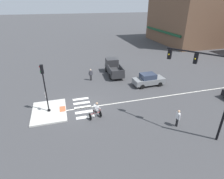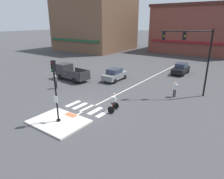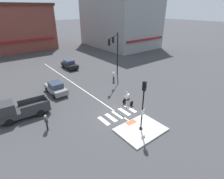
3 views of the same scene
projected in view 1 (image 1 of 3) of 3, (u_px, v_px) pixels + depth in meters
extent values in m
plane|color=#3D3D3F|center=(82.00, 107.00, 19.60)|extent=(300.00, 300.00, 0.00)
cube|color=beige|center=(49.00, 111.00, 18.76)|extent=(4.38, 3.35, 0.15)
cube|color=#DB5B38|center=(63.00, 109.00, 19.05)|extent=(1.10, 0.60, 0.01)
cylinder|color=black|center=(49.00, 110.00, 18.70)|extent=(0.32, 0.32, 0.12)
cylinder|color=black|center=(46.00, 93.00, 17.81)|extent=(0.12, 0.12, 3.93)
cube|color=white|center=(45.00, 94.00, 17.88)|extent=(0.44, 0.03, 0.56)
cube|color=black|center=(42.00, 69.00, 16.77)|extent=(0.24, 0.28, 0.84)
sphere|color=red|center=(39.00, 67.00, 16.62)|extent=(0.12, 0.12, 0.12)
sphere|color=green|center=(40.00, 72.00, 16.84)|extent=(0.12, 0.12, 0.12)
cube|color=silver|center=(81.00, 99.00, 21.27)|extent=(0.44, 1.80, 0.01)
cube|color=silver|center=(82.00, 103.00, 20.45)|extent=(0.44, 1.80, 0.01)
cube|color=silver|center=(83.00, 107.00, 19.63)|extent=(0.44, 1.80, 0.01)
cube|color=silver|center=(84.00, 112.00, 18.81)|extent=(0.44, 1.80, 0.01)
cube|color=silver|center=(85.00, 117.00, 17.99)|extent=(0.44, 1.80, 0.01)
cube|color=silver|center=(166.00, 96.00, 21.92)|extent=(0.14, 28.00, 0.01)
cylinder|color=black|center=(201.00, 53.00, 13.54)|extent=(4.17, 3.13, 0.11)
cube|color=black|center=(196.00, 58.00, 13.88)|extent=(0.39, 0.40, 0.80)
sphere|color=gold|center=(195.00, 59.00, 13.76)|extent=(0.12, 0.12, 0.12)
cube|color=black|center=(170.00, 54.00, 15.00)|extent=(0.39, 0.40, 0.80)
sphere|color=gold|center=(169.00, 54.00, 14.88)|extent=(0.12, 0.12, 0.12)
cube|color=brown|center=(193.00, 13.00, 46.99)|extent=(18.17, 16.60, 14.55)
cube|color=#194C2D|center=(162.00, 31.00, 46.74)|extent=(16.35, 0.30, 0.50)
cube|color=slate|center=(149.00, 81.00, 24.43)|extent=(1.81, 4.14, 0.70)
cube|color=#2D384C|center=(148.00, 76.00, 24.09)|extent=(1.53, 1.94, 0.64)
cylinder|color=black|center=(154.00, 80.00, 25.64)|extent=(0.20, 0.60, 0.60)
cylinder|color=black|center=(160.00, 84.00, 24.21)|extent=(0.20, 0.60, 0.60)
cylinder|color=black|center=(137.00, 82.00, 24.95)|extent=(0.20, 0.60, 0.60)
cylinder|color=black|center=(142.00, 87.00, 23.52)|extent=(0.20, 0.60, 0.60)
cube|color=#2D2D30|center=(114.00, 71.00, 27.76)|extent=(5.20, 2.18, 0.60)
cube|color=#2D2D30|center=(112.00, 62.00, 28.79)|extent=(1.80, 1.89, 1.10)
cube|color=#2D384C|center=(111.00, 60.00, 29.49)|extent=(0.17, 1.62, 0.60)
cube|color=#2D2D30|center=(110.00, 70.00, 26.43)|extent=(2.81, 0.28, 0.60)
cube|color=#2D2D30|center=(122.00, 69.00, 26.78)|extent=(2.81, 0.28, 0.60)
cube|color=#2D2D30|center=(118.00, 73.00, 25.31)|extent=(0.20, 1.80, 0.60)
cylinder|color=black|center=(106.00, 70.00, 29.10)|extent=(0.77, 0.28, 0.76)
cylinder|color=black|center=(117.00, 69.00, 29.46)|extent=(0.77, 0.28, 0.76)
cylinder|color=black|center=(110.00, 76.00, 26.49)|extent=(0.77, 0.28, 0.76)
cylinder|color=black|center=(122.00, 75.00, 26.85)|extent=(0.77, 0.28, 0.76)
cylinder|color=black|center=(100.00, 114.00, 17.93)|extent=(0.65, 0.18, 0.66)
cylinder|color=black|center=(90.00, 117.00, 17.48)|extent=(0.65, 0.18, 0.66)
cylinder|color=#B21E1E|center=(95.00, 113.00, 17.61)|extent=(0.24, 0.88, 0.05)
cylinder|color=#B21E1E|center=(93.00, 112.00, 17.46)|extent=(0.04, 0.04, 0.30)
cylinder|color=#B21E1E|center=(100.00, 109.00, 17.68)|extent=(0.44, 0.13, 0.04)
cylinder|color=black|center=(95.00, 111.00, 17.59)|extent=(0.20, 0.41, 0.33)
cylinder|color=black|center=(95.00, 112.00, 17.46)|extent=(0.20, 0.41, 0.33)
cube|color=silver|center=(96.00, 107.00, 17.38)|extent=(0.41, 0.45, 0.60)
sphere|color=tan|center=(97.00, 103.00, 17.25)|extent=(0.22, 0.22, 0.22)
cylinder|color=silver|center=(97.00, 106.00, 17.58)|extent=(0.17, 0.46, 0.31)
cylinder|color=silver|center=(98.00, 108.00, 17.33)|extent=(0.17, 0.46, 0.31)
cylinder|color=black|center=(91.00, 78.00, 26.03)|extent=(0.12, 0.12, 0.82)
cylinder|color=black|center=(90.00, 78.00, 25.99)|extent=(0.12, 0.12, 0.82)
cube|color=#3F3F47|center=(91.00, 73.00, 25.70)|extent=(0.23, 0.37, 0.60)
cylinder|color=#3F3F47|center=(92.00, 73.00, 25.78)|extent=(0.09, 0.09, 0.56)
cylinder|color=#3F3F47|center=(89.00, 73.00, 25.66)|extent=(0.09, 0.09, 0.56)
sphere|color=beige|center=(90.00, 70.00, 25.51)|extent=(0.22, 0.22, 0.22)
cylinder|color=black|center=(176.00, 122.00, 16.62)|extent=(0.12, 0.12, 0.82)
cylinder|color=black|center=(177.00, 123.00, 16.48)|extent=(0.12, 0.12, 0.82)
cube|color=silver|center=(178.00, 116.00, 16.24)|extent=(0.38, 0.25, 0.60)
cylinder|color=silver|center=(177.00, 115.00, 16.47)|extent=(0.09, 0.09, 0.56)
cylinder|color=silver|center=(179.00, 117.00, 16.06)|extent=(0.09, 0.09, 0.56)
sphere|color=tan|center=(179.00, 111.00, 16.05)|extent=(0.22, 0.22, 0.22)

